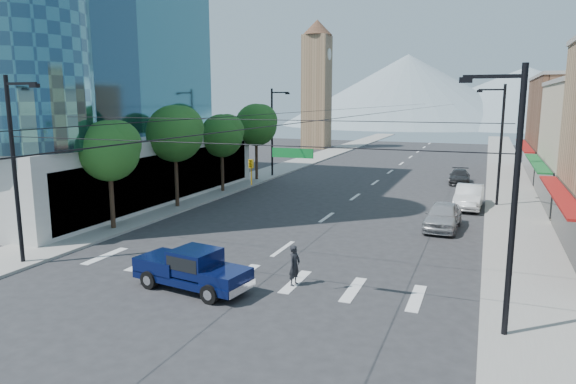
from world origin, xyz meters
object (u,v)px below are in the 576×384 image
object	(u,v)px
pickup_truck	(192,268)
parked_car_far	(460,177)
parked_car_near	(443,216)
pedestrian	(295,265)
parked_car_mid	(469,197)

from	to	relation	value
pickup_truck	parked_car_far	world-z (taller)	pickup_truck
parked_car_near	parked_car_far	bearing A→B (deg)	92.63
pickup_truck	parked_car_far	size ratio (longest dim) A/B	1.18
pickup_truck	parked_car_far	xyz separation A→B (m)	(8.97, 33.24, -0.25)
pedestrian	parked_car_near	bearing A→B (deg)	-12.03
pedestrian	pickup_truck	bearing A→B (deg)	127.40
parked_car_near	parked_car_mid	world-z (taller)	parked_car_mid
parked_car_near	parked_car_mid	xyz separation A→B (m)	(1.26, 7.16, 0.03)
pickup_truck	parked_car_mid	world-z (taller)	pickup_truck
parked_car_near	parked_car_far	size ratio (longest dim) A/B	1.07
pickup_truck	parked_car_mid	size ratio (longest dim) A/B	1.04
pedestrian	parked_car_far	distance (m)	31.67
parked_car_mid	parked_car_far	distance (m)	11.72
pedestrian	parked_car_near	world-z (taller)	pedestrian
parked_car_mid	parked_car_near	bearing A→B (deg)	-97.55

